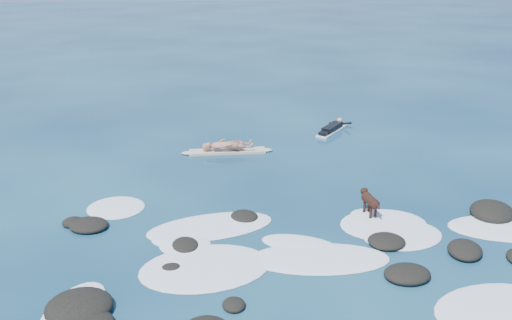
{
  "coord_description": "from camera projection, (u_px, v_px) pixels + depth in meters",
  "views": [
    {
      "loc": [
        -2.65,
        -13.88,
        7.51
      ],
      "look_at": [
        -1.23,
        4.0,
        0.9
      ],
      "focal_mm": 40.0,
      "sensor_mm": 36.0,
      "label": 1
    }
  ],
  "objects": [
    {
      "name": "reef_rocks",
      "position": [
        295.0,
        260.0,
        14.52
      ],
      "size": [
        13.75,
        6.68,
        0.52
      ],
      "color": "black",
      "rests_on": "ground"
    },
    {
      "name": "standing_surfer_rig",
      "position": [
        227.0,
        133.0,
        22.22
      ],
      "size": [
        3.61,
        0.73,
        2.06
      ],
      "rotation": [
        0.0,
        0.0,
        0.04
      ],
      "color": "beige",
      "rests_on": "ground"
    },
    {
      "name": "paddling_surfer_rig",
      "position": [
        332.0,
        128.0,
        25.06
      ],
      "size": [
        1.85,
        2.25,
        0.44
      ],
      "rotation": [
        0.0,
        0.0,
        0.94
      ],
      "color": "white",
      "rests_on": "ground"
    },
    {
      "name": "ground",
      "position": [
        312.0,
        239.0,
        15.78
      ],
      "size": [
        160.0,
        160.0,
        0.0
      ],
      "primitive_type": "plane",
      "color": "#0A2642",
      "rests_on": "ground"
    },
    {
      "name": "dog",
      "position": [
        370.0,
        200.0,
        16.98
      ],
      "size": [
        0.45,
        1.23,
        0.78
      ],
      "rotation": [
        0.0,
        0.0,
        1.76
      ],
      "color": "black",
      "rests_on": "ground"
    },
    {
      "name": "breaking_foam",
      "position": [
        339.0,
        252.0,
        15.06
      ],
      "size": [
        14.47,
        8.38,
        0.12
      ],
      "color": "white",
      "rests_on": "ground"
    }
  ]
}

